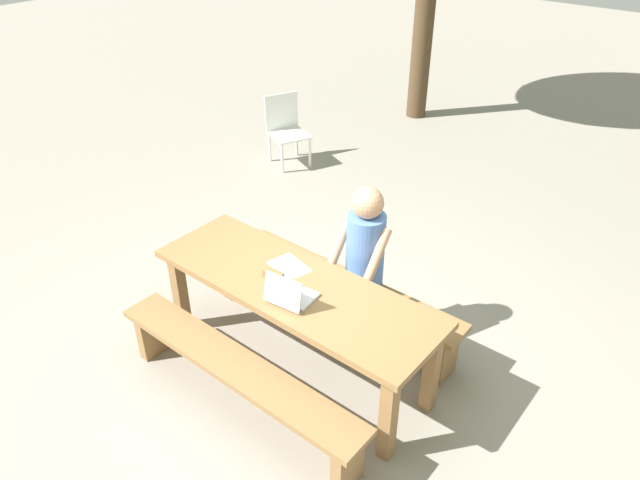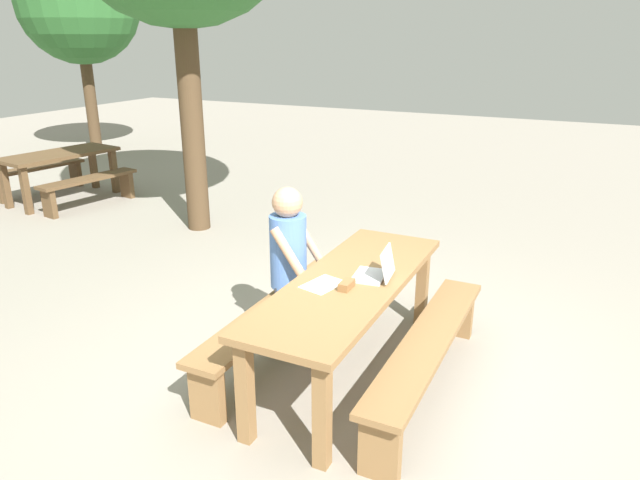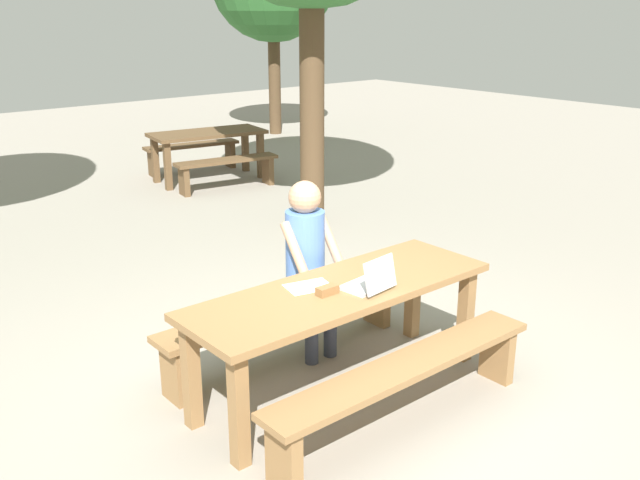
# 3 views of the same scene
# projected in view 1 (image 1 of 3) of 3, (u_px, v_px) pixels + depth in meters

# --- Properties ---
(ground_plane) EXTENTS (30.00, 30.00, 0.00)m
(ground_plane) POSITION_uv_depth(u_px,v_px,m) (296.00, 363.00, 4.55)
(ground_plane) COLOR gray
(picnic_table_front) EXTENTS (2.19, 0.72, 0.76)m
(picnic_table_front) POSITION_uv_depth(u_px,v_px,m) (294.00, 296.00, 4.20)
(picnic_table_front) COLOR olive
(picnic_table_front) RESTS_ON ground
(bench_near) EXTENTS (2.07, 0.30, 0.45)m
(bench_near) POSITION_uv_depth(u_px,v_px,m) (237.00, 375.00, 3.98)
(bench_near) COLOR olive
(bench_near) RESTS_ON ground
(bench_far) EXTENTS (2.07, 0.30, 0.45)m
(bench_far) POSITION_uv_depth(u_px,v_px,m) (345.00, 290.00, 4.76)
(bench_far) COLOR olive
(bench_far) RESTS_ON ground
(laptop) EXTENTS (0.31, 0.30, 0.23)m
(laptop) POSITION_uv_depth(u_px,v_px,m) (290.00, 294.00, 3.95)
(laptop) COLOR silver
(laptop) RESTS_ON picnic_table_front
(small_pouch) EXTENTS (0.15, 0.07, 0.06)m
(small_pouch) POSITION_uv_depth(u_px,v_px,m) (273.00, 275.00, 4.18)
(small_pouch) COLOR olive
(small_pouch) RESTS_ON picnic_table_front
(paper_sheet) EXTENTS (0.34, 0.27, 0.00)m
(paper_sheet) POSITION_uv_depth(u_px,v_px,m) (289.00, 266.00, 4.32)
(paper_sheet) COLOR white
(paper_sheet) RESTS_ON picnic_table_front
(person_seated) EXTENTS (0.40, 0.40, 1.33)m
(person_seated) POSITION_uv_depth(u_px,v_px,m) (362.00, 256.00, 4.40)
(person_seated) COLOR #333847
(person_seated) RESTS_ON ground
(plastic_chair) EXTENTS (0.58, 0.58, 0.85)m
(plastic_chair) POSITION_uv_depth(u_px,v_px,m) (286.00, 128.00, 7.39)
(plastic_chair) COLOR white
(plastic_chair) RESTS_ON ground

